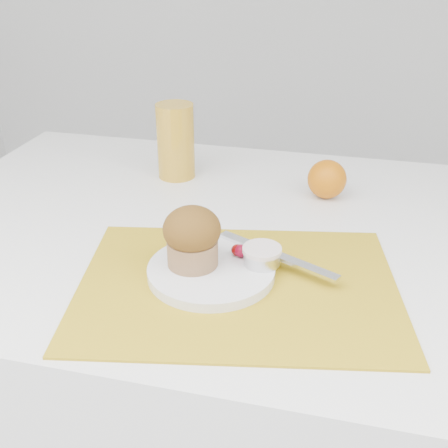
% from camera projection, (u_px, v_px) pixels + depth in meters
% --- Properties ---
extents(table, '(1.20, 0.80, 0.75)m').
position_uv_depth(table, '(236.00, 388.00, 1.16)').
color(table, white).
rests_on(table, ground).
extents(placemat, '(0.52, 0.42, 0.00)m').
position_uv_depth(placemat, '(238.00, 286.00, 0.82)').
color(placemat, gold).
rests_on(placemat, table).
extents(plate, '(0.21, 0.21, 0.02)m').
position_uv_depth(plate, '(211.00, 271.00, 0.83)').
color(plate, white).
rests_on(plate, placemat).
extents(ramekin, '(0.07, 0.07, 0.02)m').
position_uv_depth(ramekin, '(262.00, 257.00, 0.83)').
color(ramekin, silver).
rests_on(ramekin, plate).
extents(cream, '(0.06, 0.06, 0.01)m').
position_uv_depth(cream, '(262.00, 250.00, 0.83)').
color(cream, silver).
rests_on(cream, ramekin).
extents(raspberry_near, '(0.02, 0.02, 0.02)m').
position_uv_depth(raspberry_near, '(237.00, 250.00, 0.86)').
color(raspberry_near, '#510302').
rests_on(raspberry_near, plate).
extents(raspberry_far, '(0.02, 0.02, 0.02)m').
position_uv_depth(raspberry_far, '(241.00, 251.00, 0.85)').
color(raspberry_far, '#570213').
rests_on(raspberry_far, plate).
extents(butter_knife, '(0.20, 0.11, 0.01)m').
position_uv_depth(butter_knife, '(276.00, 255.00, 0.86)').
color(butter_knife, silver).
rests_on(butter_knife, plate).
extents(orange, '(0.07, 0.07, 0.07)m').
position_uv_depth(orange, '(327.00, 179.00, 1.08)').
color(orange, '#CC6807').
rests_on(orange, table).
extents(juice_glass, '(0.10, 0.10, 0.15)m').
position_uv_depth(juice_glass, '(176.00, 141.00, 1.15)').
color(juice_glass, gold).
rests_on(juice_glass, table).
extents(muffin, '(0.09, 0.09, 0.09)m').
position_uv_depth(muffin, '(192.00, 237.00, 0.82)').
color(muffin, '#966E48').
rests_on(muffin, plate).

